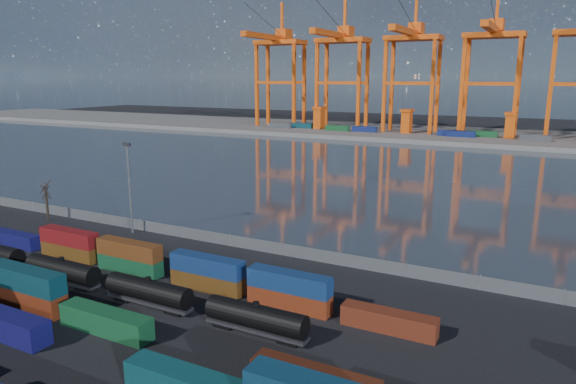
% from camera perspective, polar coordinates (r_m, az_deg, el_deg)
% --- Properties ---
extents(ground, '(700.00, 700.00, 0.00)m').
position_cam_1_polar(ground, '(61.62, -13.37, -14.68)').
color(ground, black).
rests_on(ground, ground).
extents(harbor_water, '(700.00, 700.00, 0.00)m').
position_cam_1_polar(harbor_water, '(152.99, 13.02, 1.84)').
color(harbor_water, '#2A333E').
rests_on(harbor_water, ground).
extents(far_quay, '(700.00, 70.00, 2.00)m').
position_cam_1_polar(far_quay, '(254.97, 19.03, 5.94)').
color(far_quay, '#514F4C').
rests_on(far_quay, ground).
extents(container_row_mid, '(141.54, 2.45, 5.21)m').
position_cam_1_polar(container_row_mid, '(60.78, -18.14, -13.52)').
color(container_row_mid, '#404245').
rests_on(container_row_mid, ground).
extents(container_row_north, '(127.30, 2.20, 4.70)m').
position_cam_1_polar(container_row_north, '(63.86, 0.90, -11.30)').
color(container_row_north, '#0F0F4C').
rests_on(container_row_north, ground).
extents(tanker_string, '(89.94, 2.67, 3.82)m').
position_cam_1_polar(tanker_string, '(83.78, -27.14, -6.88)').
color(tanker_string, black).
rests_on(tanker_string, ground).
extents(waterfront_fence, '(160.12, 0.12, 2.20)m').
position_cam_1_polar(waterfront_fence, '(82.55, -0.64, -6.38)').
color(waterfront_fence, '#595B5E').
rests_on(waterfront_fence, ground).
extents(bare_tree, '(2.14, 2.22, 8.24)m').
position_cam_1_polar(bare_tree, '(111.91, -25.24, -0.85)').
color(bare_tree, black).
rests_on(bare_tree, ground).
extents(yard_light_mast, '(1.60, 0.40, 16.60)m').
position_cam_1_polar(yard_light_mast, '(96.25, -17.22, 0.93)').
color(yard_light_mast, slate).
rests_on(yard_light_mast, ground).
extents(gantry_cranes, '(200.20, 48.38, 65.51)m').
position_cam_1_polar(gantry_cranes, '(248.39, 17.69, 14.94)').
color(gantry_cranes, '#DE4F0F').
rests_on(gantry_cranes, ground).
extents(quay_containers, '(172.58, 10.99, 2.60)m').
position_cam_1_polar(quay_containers, '(242.35, 15.96, 6.37)').
color(quay_containers, navy).
rests_on(quay_containers, far_quay).
extents(straddle_carriers, '(140.00, 7.00, 11.10)m').
position_cam_1_polar(straddle_carriers, '(244.87, 18.20, 7.35)').
color(straddle_carriers, '#DE4F0F').
rests_on(straddle_carriers, far_quay).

